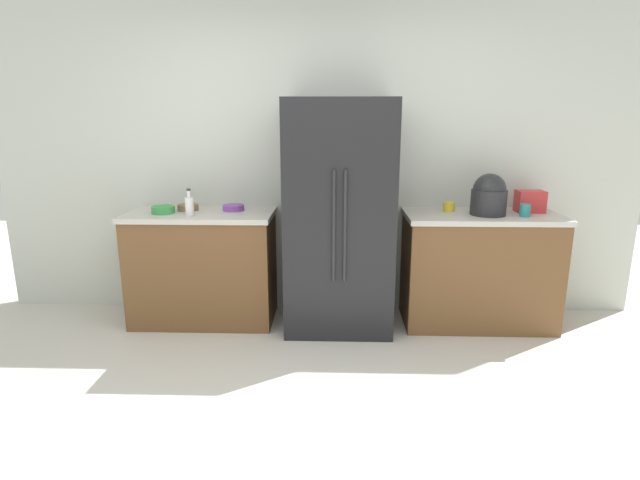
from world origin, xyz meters
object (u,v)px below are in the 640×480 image
Objects in this scene: toaster at (530,201)px; bowl_a at (233,208)px; bowl_c at (163,210)px; refrigerator at (339,217)px; rice_cooker at (489,196)px; bottle_a at (189,206)px; bowl_b at (188,207)px; cup_b at (525,210)px; cup_a at (449,207)px.

toaster reaches higher than bowl_a.
bowl_a is 0.55m from bowl_c.
bowl_c is (-1.40, 0.01, 0.05)m from refrigerator.
bowl_c is (-2.56, -0.02, -0.12)m from rice_cooker.
toaster is at bearing 5.44° from bottle_a.
bottle_a is at bearing -70.75° from bowl_b.
bowl_b is at bearing 173.23° from refrigerator.
bottle_a is 0.27m from bowl_b.
bowl_c is (-0.16, -0.13, 0.00)m from bowl_b.
cup_b is (2.58, 0.06, -0.03)m from bottle_a.
bottle_a is 2.38× the size of cup_a.
toaster is 2.77m from bowl_b.
rice_cooker is 2.32m from bottle_a.
cup_a is 0.53× the size of bowl_b.
cup_b is 0.56× the size of bowl_a.
bottle_a is 0.38m from bowl_a.
bottle_a reaches higher than bowl_b.
cup_a is 1.75m from bowl_a.
refrigerator reaches higher than cup_b.
cup_b is at bearing -4.62° from bowl_a.
refrigerator is at bearing 4.90° from bottle_a.
bowl_a is 0.94× the size of bowl_c.
cup_a is 2.29m from bowl_c.
rice_cooker reaches higher than bottle_a.
refrigerator is 1.54m from toaster.
bowl_b is at bearing 109.25° from bottle_a.
bowl_b is (-0.09, 0.25, -0.06)m from bottle_a.
bowl_b reaches higher than bowl_a.
cup_a is (2.04, 0.27, -0.04)m from bottle_a.
toaster is 1.16× the size of bowl_c.
cup_b is at bearing -14.11° from rice_cooker.
bottle_a is at bearing -172.49° from cup_a.
bowl_a is at bearing 14.12° from bowl_c.
bowl_b is at bearing -179.79° from toaster.
bowl_c reaches higher than bowl_b.
bottle_a is 0.27m from bowl_c.
refrigerator reaches higher than cup_a.
bowl_a is at bearing 176.64° from rice_cooker.
cup_b is at bearing 1.37° from bottle_a.
bowl_b is (-2.13, -0.02, -0.01)m from cup_a.
cup_a is 0.92× the size of cup_b.
bowl_a is (-2.39, -0.01, -0.06)m from toaster.
toaster is at bearing 19.12° from rice_cooker.
rice_cooker is 3.32× the size of cup_b.
rice_cooker reaches higher than bowl_c.
bowl_a is (-2.29, 0.18, -0.03)m from cup_b.
bottle_a is at bearing -174.56° from toaster.
cup_b reaches higher than bowl_a.
rice_cooker reaches higher than toaster.
bottle_a reaches higher than cup_a.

